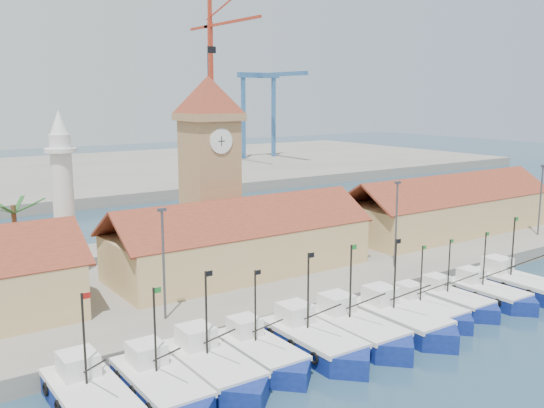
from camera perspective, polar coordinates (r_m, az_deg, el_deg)
ground at (r=47.88m, az=10.08°, el=-13.54°), size 400.00×400.00×0.00m
quay at (r=65.71m, az=-4.87°, el=-6.09°), size 140.00×32.00×1.50m
terminal at (r=145.34m, az=-22.08°, el=2.28°), size 240.00×80.00×2.00m
boat_0 at (r=40.01m, az=-16.53°, el=-17.52°), size 3.82×10.46×7.92m
boat_1 at (r=40.78m, az=-10.23°, el=-16.73°), size 3.68×10.09×7.63m
boat_2 at (r=42.62m, az=-5.46°, el=-15.31°), size 3.85×10.54×7.98m
boat_3 at (r=44.85m, az=-0.93°, el=-14.02°), size 3.49×9.57×7.24m
boat_4 at (r=46.72m, az=4.12°, el=-12.91°), size 3.87×10.60×8.02m
boat_5 at (r=49.11m, az=8.08°, el=-11.80°), size 3.90×10.69×8.09m
boat_6 at (r=51.73m, az=12.14°, el=-10.77°), size 3.88×10.62×8.04m
boat_7 at (r=54.99m, az=14.39°, el=-9.74°), size 3.25×8.89×6.73m
boat_8 at (r=57.98m, az=16.79°, el=-8.81°), size 3.24×8.88×6.72m
boat_9 at (r=60.87m, az=19.83°, el=-8.05°), size 3.35×9.18×6.95m
boat_10 at (r=64.33m, az=22.22°, el=-7.13°), size 3.82×10.47×7.92m
hall_center at (r=61.54m, az=-3.05°, el=-4.07°), size 27.04×10.13×7.61m
hall_right at (r=82.54m, az=16.20°, el=-0.79°), size 31.20×10.13×7.61m
clock_tower at (r=65.21m, az=-5.90°, el=3.82°), size 5.80×5.80×22.70m
minaret at (r=61.71m, az=-19.06°, el=0.86°), size 3.00×3.00×16.30m
palm_tree at (r=59.30m, az=-22.98°, el=-3.19°), size 5.60×5.03×8.39m
lamp_posts at (r=54.78m, az=1.79°, el=-3.18°), size 80.70×0.25×9.03m
crane_red_right at (r=154.34m, az=-5.53°, el=12.44°), size 1.00×32.48×41.99m
gantry at (r=166.09m, az=-0.62°, el=10.52°), size 13.00×22.00×23.20m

